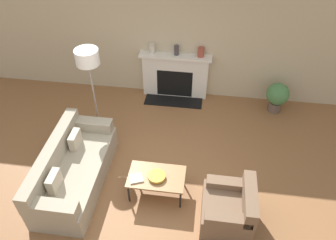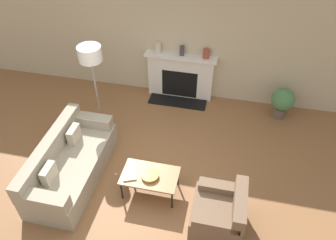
{
  "view_description": "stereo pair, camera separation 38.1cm",
  "coord_description": "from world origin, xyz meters",
  "px_view_note": "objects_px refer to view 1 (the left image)",
  "views": [
    {
      "loc": [
        0.87,
        -3.41,
        4.53
      ],
      "look_at": [
        0.22,
        1.25,
        0.45
      ],
      "focal_mm": 35.0,
      "sensor_mm": 36.0,
      "label": 1
    },
    {
      "loc": [
        1.24,
        -3.35,
        4.53
      ],
      "look_at": [
        0.22,
        1.25,
        0.45
      ],
      "focal_mm": 35.0,
      "sensor_mm": 36.0,
      "label": 2
    }
  ],
  "objects_px": {
    "couch": "(73,170)",
    "potted_plant": "(277,96)",
    "bowl": "(157,176)",
    "mantel_vase_left": "(152,48)",
    "floor_lamp": "(88,63)",
    "mantel_vase_center_left": "(176,50)",
    "fireplace": "(175,76)",
    "armchair_near": "(229,209)",
    "mantel_vase_center_right": "(201,52)",
    "coffee_table": "(157,177)",
    "book": "(136,178)"
  },
  "relations": [
    {
      "from": "bowl",
      "to": "mantel_vase_left",
      "type": "height_order",
      "value": "mantel_vase_left"
    },
    {
      "from": "coffee_table",
      "to": "potted_plant",
      "type": "xyz_separation_m",
      "value": [
        2.17,
        2.5,
        0.02
      ]
    },
    {
      "from": "potted_plant",
      "to": "coffee_table",
      "type": "bearing_deg",
      "value": -130.99
    },
    {
      "from": "fireplace",
      "to": "armchair_near",
      "type": "relative_size",
      "value": 1.91
    },
    {
      "from": "mantel_vase_left",
      "to": "potted_plant",
      "type": "relative_size",
      "value": 0.32
    },
    {
      "from": "mantel_vase_center_left",
      "to": "coffee_table",
      "type": "bearing_deg",
      "value": -89.58
    },
    {
      "from": "couch",
      "to": "mantel_vase_center_left",
      "type": "height_order",
      "value": "mantel_vase_center_left"
    },
    {
      "from": "mantel_vase_center_left",
      "to": "mantel_vase_center_right",
      "type": "xyz_separation_m",
      "value": [
        0.51,
        0.0,
        -0.01
      ]
    },
    {
      "from": "bowl",
      "to": "mantel_vase_center_right",
      "type": "relative_size",
      "value": 1.45
    },
    {
      "from": "mantel_vase_left",
      "to": "mantel_vase_center_right",
      "type": "distance_m",
      "value": 1.03
    },
    {
      "from": "floor_lamp",
      "to": "mantel_vase_center_right",
      "type": "height_order",
      "value": "floor_lamp"
    },
    {
      "from": "floor_lamp",
      "to": "potted_plant",
      "type": "relative_size",
      "value": 2.66
    },
    {
      "from": "coffee_table",
      "to": "potted_plant",
      "type": "relative_size",
      "value": 1.35
    },
    {
      "from": "coffee_table",
      "to": "book",
      "type": "bearing_deg",
      "value": -162.84
    },
    {
      "from": "fireplace",
      "to": "mantel_vase_center_right",
      "type": "height_order",
      "value": "mantel_vase_center_right"
    },
    {
      "from": "bowl",
      "to": "mantel_vase_center_right",
      "type": "bearing_deg",
      "value": 80.29
    },
    {
      "from": "mantel_vase_left",
      "to": "potted_plant",
      "type": "bearing_deg",
      "value": -6.09
    },
    {
      "from": "fireplace",
      "to": "mantel_vase_center_left",
      "type": "distance_m",
      "value": 0.64
    },
    {
      "from": "floor_lamp",
      "to": "mantel_vase_center_left",
      "type": "bearing_deg",
      "value": 44.47
    },
    {
      "from": "mantel_vase_center_right",
      "to": "potted_plant",
      "type": "distance_m",
      "value": 1.86
    },
    {
      "from": "armchair_near",
      "to": "mantel_vase_center_right",
      "type": "height_order",
      "value": "mantel_vase_center_right"
    },
    {
      "from": "bowl",
      "to": "book",
      "type": "relative_size",
      "value": 1.07
    },
    {
      "from": "mantel_vase_center_left",
      "to": "bowl",
      "type": "bearing_deg",
      "value": -89.39
    },
    {
      "from": "floor_lamp",
      "to": "mantel_vase_center_right",
      "type": "distance_m",
      "value": 2.39
    },
    {
      "from": "fireplace",
      "to": "bowl",
      "type": "height_order",
      "value": "fireplace"
    },
    {
      "from": "couch",
      "to": "potted_plant",
      "type": "relative_size",
      "value": 3.0
    },
    {
      "from": "armchair_near",
      "to": "coffee_table",
      "type": "xyz_separation_m",
      "value": [
        -1.17,
        0.37,
        0.09
      ]
    },
    {
      "from": "fireplace",
      "to": "mantel_vase_center_left",
      "type": "xyz_separation_m",
      "value": [
        0.02,
        0.02,
        0.64
      ]
    },
    {
      "from": "mantel_vase_center_right",
      "to": "armchair_near",
      "type": "bearing_deg",
      "value": -77.86
    },
    {
      "from": "armchair_near",
      "to": "bowl",
      "type": "height_order",
      "value": "armchair_near"
    },
    {
      "from": "floor_lamp",
      "to": "bowl",
      "type": "bearing_deg",
      "value": -45.31
    },
    {
      "from": "potted_plant",
      "to": "floor_lamp",
      "type": "bearing_deg",
      "value": -163.2
    },
    {
      "from": "fireplace",
      "to": "potted_plant",
      "type": "distance_m",
      "value": 2.23
    },
    {
      "from": "potted_plant",
      "to": "armchair_near",
      "type": "bearing_deg",
      "value": -109.21
    },
    {
      "from": "couch",
      "to": "mantel_vase_left",
      "type": "relative_size",
      "value": 9.42
    },
    {
      "from": "mantel_vase_left",
      "to": "mantel_vase_center_right",
      "type": "height_order",
      "value": "mantel_vase_left"
    },
    {
      "from": "book",
      "to": "couch",
      "type": "bearing_deg",
      "value": 151.83
    },
    {
      "from": "couch",
      "to": "mantel_vase_center_right",
      "type": "distance_m",
      "value": 3.47
    },
    {
      "from": "mantel_vase_center_right",
      "to": "mantel_vase_center_left",
      "type": "bearing_deg",
      "value": 180.0
    },
    {
      "from": "book",
      "to": "coffee_table",
      "type": "bearing_deg",
      "value": -4.85
    },
    {
      "from": "mantel_vase_center_left",
      "to": "mantel_vase_center_right",
      "type": "bearing_deg",
      "value": 0.0
    },
    {
      "from": "couch",
      "to": "book",
      "type": "bearing_deg",
      "value": -96.16
    },
    {
      "from": "fireplace",
      "to": "coffee_table",
      "type": "bearing_deg",
      "value": -89.2
    },
    {
      "from": "bowl",
      "to": "mantel_vase_center_right",
      "type": "xyz_separation_m",
      "value": [
        0.48,
        2.82,
        0.69
      ]
    },
    {
      "from": "mantel_vase_center_left",
      "to": "potted_plant",
      "type": "bearing_deg",
      "value": -7.51
    },
    {
      "from": "coffee_table",
      "to": "bowl",
      "type": "relative_size",
      "value": 3.2
    },
    {
      "from": "coffee_table",
      "to": "potted_plant",
      "type": "distance_m",
      "value": 3.31
    },
    {
      "from": "armchair_near",
      "to": "mantel_vase_center_left",
      "type": "distance_m",
      "value": 3.49
    },
    {
      "from": "bowl",
      "to": "mantel_vase_left",
      "type": "xyz_separation_m",
      "value": [
        -0.55,
        2.82,
        0.7
      ]
    },
    {
      "from": "couch",
      "to": "bowl",
      "type": "relative_size",
      "value": 7.09
    }
  ]
}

